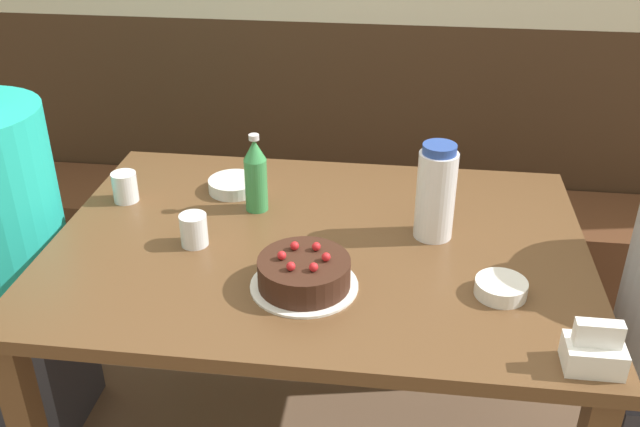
{
  "coord_description": "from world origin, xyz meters",
  "views": [
    {
      "loc": [
        0.2,
        -1.5,
        1.66
      ],
      "look_at": [
        -0.0,
        0.05,
        0.8
      ],
      "focal_mm": 40.0,
      "sensor_mm": 36.0,
      "label": 1
    }
  ],
  "objects_px": {
    "glass_water_tall": "(194,230)",
    "bowl_soup_white": "(234,185)",
    "bench_seat": "(346,250)",
    "birthday_cake": "(304,273)",
    "water_pitcher": "(436,192)",
    "glass_tumbler_short": "(125,187)",
    "soju_bottle": "(256,175)",
    "napkin_holder": "(594,351)",
    "bowl_rice_small": "(501,288)"
  },
  "relations": [
    {
      "from": "napkin_holder",
      "to": "bowl_rice_small",
      "type": "bearing_deg",
      "value": 124.33
    },
    {
      "from": "bench_seat",
      "to": "glass_water_tall",
      "type": "distance_m",
      "value": 1.1
    },
    {
      "from": "bowl_rice_small",
      "to": "glass_water_tall",
      "type": "xyz_separation_m",
      "value": [
        -0.73,
        0.12,
        0.02
      ]
    },
    {
      "from": "napkin_holder",
      "to": "water_pitcher",
      "type": "bearing_deg",
      "value": 122.68
    },
    {
      "from": "glass_water_tall",
      "to": "glass_tumbler_short",
      "type": "height_order",
      "value": "glass_tumbler_short"
    },
    {
      "from": "water_pitcher",
      "to": "birthday_cake",
      "type": "bearing_deg",
      "value": -137.26
    },
    {
      "from": "birthday_cake",
      "to": "soju_bottle",
      "type": "height_order",
      "value": "soju_bottle"
    },
    {
      "from": "water_pitcher",
      "to": "bowl_rice_small",
      "type": "distance_m",
      "value": 0.3
    },
    {
      "from": "bench_seat",
      "to": "glass_tumbler_short",
      "type": "distance_m",
      "value": 1.05
    },
    {
      "from": "water_pitcher",
      "to": "glass_water_tall",
      "type": "xyz_separation_m",
      "value": [
        -0.58,
        -0.12,
        -0.08
      ]
    },
    {
      "from": "bench_seat",
      "to": "bowl_rice_small",
      "type": "relative_size",
      "value": 23.95
    },
    {
      "from": "napkin_holder",
      "to": "birthday_cake",
      "type": "bearing_deg",
      "value": 161.4
    },
    {
      "from": "birthday_cake",
      "to": "bowl_rice_small",
      "type": "distance_m",
      "value": 0.43
    },
    {
      "from": "water_pitcher",
      "to": "glass_tumbler_short",
      "type": "xyz_separation_m",
      "value": [
        -0.83,
        0.08,
        -0.08
      ]
    },
    {
      "from": "bench_seat",
      "to": "glass_water_tall",
      "type": "xyz_separation_m",
      "value": [
        -0.3,
        -0.88,
        0.57
      ]
    },
    {
      "from": "birthday_cake",
      "to": "soju_bottle",
      "type": "distance_m",
      "value": 0.4
    },
    {
      "from": "napkin_holder",
      "to": "bowl_rice_small",
      "type": "xyz_separation_m",
      "value": [
        -0.15,
        0.22,
        -0.02
      ]
    },
    {
      "from": "birthday_cake",
      "to": "glass_tumbler_short",
      "type": "distance_m",
      "value": 0.65
    },
    {
      "from": "bench_seat",
      "to": "bowl_soup_white",
      "type": "height_order",
      "value": "bowl_soup_white"
    },
    {
      "from": "napkin_holder",
      "to": "glass_tumbler_short",
      "type": "distance_m",
      "value": 1.25
    },
    {
      "from": "bowl_soup_white",
      "to": "glass_water_tall",
      "type": "height_order",
      "value": "glass_water_tall"
    },
    {
      "from": "glass_water_tall",
      "to": "water_pitcher",
      "type": "bearing_deg",
      "value": 11.49
    },
    {
      "from": "bowl_soup_white",
      "to": "napkin_holder",
      "type": "bearing_deg",
      "value": -37.02
    },
    {
      "from": "glass_water_tall",
      "to": "glass_tumbler_short",
      "type": "distance_m",
      "value": 0.32
    },
    {
      "from": "bowl_rice_small",
      "to": "soju_bottle",
      "type": "bearing_deg",
      "value": 152.21
    },
    {
      "from": "water_pitcher",
      "to": "glass_tumbler_short",
      "type": "distance_m",
      "value": 0.84
    },
    {
      "from": "water_pitcher",
      "to": "bowl_soup_white",
      "type": "bearing_deg",
      "value": 162.08
    },
    {
      "from": "water_pitcher",
      "to": "napkin_holder",
      "type": "xyz_separation_m",
      "value": [
        0.3,
        -0.46,
        -0.08
      ]
    },
    {
      "from": "bowl_rice_small",
      "to": "glass_tumbler_short",
      "type": "xyz_separation_m",
      "value": [
        -0.98,
        0.32,
        0.02
      ]
    },
    {
      "from": "bench_seat",
      "to": "birthday_cake",
      "type": "height_order",
      "value": "birthday_cake"
    },
    {
      "from": "soju_bottle",
      "to": "glass_tumbler_short",
      "type": "distance_m",
      "value": 0.37
    },
    {
      "from": "bench_seat",
      "to": "soju_bottle",
      "type": "distance_m",
      "value": 0.95
    },
    {
      "from": "soju_bottle",
      "to": "glass_water_tall",
      "type": "xyz_separation_m",
      "value": [
        -0.11,
        -0.2,
        -0.06
      ]
    },
    {
      "from": "water_pitcher",
      "to": "glass_tumbler_short",
      "type": "bearing_deg",
      "value": 174.27
    },
    {
      "from": "water_pitcher",
      "to": "glass_tumbler_short",
      "type": "relative_size",
      "value": 3.0
    },
    {
      "from": "birthday_cake",
      "to": "bowl_soup_white",
      "type": "relative_size",
      "value": 1.71
    },
    {
      "from": "water_pitcher",
      "to": "bowl_rice_small",
      "type": "relative_size",
      "value": 2.16
    },
    {
      "from": "bowl_soup_white",
      "to": "glass_tumbler_short",
      "type": "height_order",
      "value": "glass_tumbler_short"
    },
    {
      "from": "bench_seat",
      "to": "glass_tumbler_short",
      "type": "bearing_deg",
      "value": -128.89
    },
    {
      "from": "bowl_soup_white",
      "to": "glass_water_tall",
      "type": "relative_size",
      "value": 1.77
    },
    {
      "from": "birthday_cake",
      "to": "napkin_holder",
      "type": "distance_m",
      "value": 0.61
    },
    {
      "from": "napkin_holder",
      "to": "bowl_soup_white",
      "type": "xyz_separation_m",
      "value": [
        -0.85,
        0.64,
        -0.02
      ]
    },
    {
      "from": "bench_seat",
      "to": "napkin_holder",
      "type": "distance_m",
      "value": 1.47
    },
    {
      "from": "soju_bottle",
      "to": "glass_tumbler_short",
      "type": "height_order",
      "value": "soju_bottle"
    },
    {
      "from": "bench_seat",
      "to": "bowl_soup_white",
      "type": "xyz_separation_m",
      "value": [
        -0.27,
        -0.59,
        0.55
      ]
    },
    {
      "from": "soju_bottle",
      "to": "glass_water_tall",
      "type": "height_order",
      "value": "soju_bottle"
    },
    {
      "from": "birthday_cake",
      "to": "napkin_holder",
      "type": "relative_size",
      "value": 2.21
    },
    {
      "from": "glass_tumbler_short",
      "to": "bowl_soup_white",
      "type": "bearing_deg",
      "value": 18.81
    },
    {
      "from": "glass_tumbler_short",
      "to": "bowl_rice_small",
      "type": "bearing_deg",
      "value": -18.37
    },
    {
      "from": "glass_water_tall",
      "to": "bowl_soup_white",
      "type": "bearing_deg",
      "value": 84.6
    }
  ]
}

